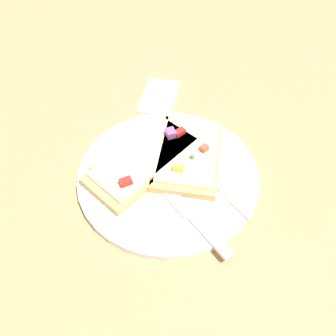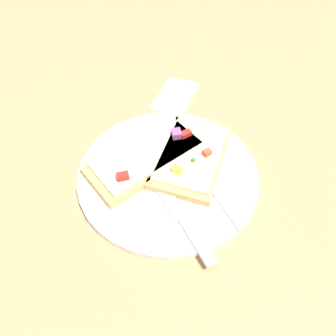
% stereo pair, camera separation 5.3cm
% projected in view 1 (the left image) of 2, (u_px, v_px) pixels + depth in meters
% --- Properties ---
extents(ground_plane, '(4.00, 4.00, 0.00)m').
position_uv_depth(ground_plane, '(168.00, 176.00, 0.55)').
color(ground_plane, '#9E7A51').
extents(plate, '(0.30, 0.30, 0.01)m').
position_uv_depth(plate, '(168.00, 174.00, 0.54)').
color(plate, silver).
rests_on(plate, ground).
extents(fork, '(0.16, 0.17, 0.01)m').
position_uv_depth(fork, '(199.00, 166.00, 0.54)').
color(fork, silver).
rests_on(fork, plate).
extents(knife, '(0.15, 0.17, 0.01)m').
position_uv_depth(knife, '(189.00, 212.00, 0.48)').
color(knife, silver).
rests_on(knife, plate).
extents(pizza_slice_main, '(0.22, 0.18, 0.03)m').
position_uv_depth(pizza_slice_main, '(145.00, 159.00, 0.54)').
color(pizza_slice_main, tan).
rests_on(pizza_slice_main, plate).
extents(pizza_slice_corner, '(0.17, 0.11, 0.03)m').
position_uv_depth(pizza_slice_corner, '(189.00, 153.00, 0.55)').
color(pizza_slice_corner, tan).
rests_on(pizza_slice_corner, plate).
extents(crumb_scatter, '(0.05, 0.16, 0.01)m').
position_uv_depth(crumb_scatter, '(145.00, 168.00, 0.54)').
color(crumb_scatter, tan).
rests_on(crumb_scatter, plate).
extents(napkin, '(0.11, 0.07, 0.01)m').
position_uv_depth(napkin, '(159.00, 96.00, 0.68)').
color(napkin, beige).
rests_on(napkin, ground).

